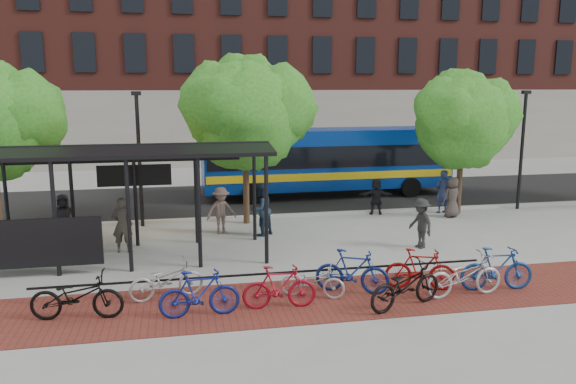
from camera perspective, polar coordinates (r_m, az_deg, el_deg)
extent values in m
plane|color=#9E9E99|center=(19.67, 5.69, -5.03)|extent=(160.00, 160.00, 0.00)
cube|color=black|center=(27.21, 0.87, -0.50)|extent=(160.00, 8.00, 0.01)
cube|color=#B7B7B2|center=(23.39, 2.89, -2.27)|extent=(160.00, 0.25, 0.12)
cube|color=maroon|center=(14.59, 3.73, -10.74)|extent=(24.00, 3.00, 0.01)
cube|color=black|center=(15.16, -1.97, -9.88)|extent=(12.00, 0.05, 0.95)
cube|color=maroon|center=(46.98, 8.67, 16.40)|extent=(55.00, 14.00, 20.00)
cylinder|color=black|center=(20.09, -26.68, -0.98)|extent=(0.12, 0.12, 3.30)
cylinder|color=black|center=(17.04, -22.59, -2.59)|extent=(0.12, 0.12, 3.30)
cylinder|color=black|center=(19.63, -21.06, -0.79)|extent=(0.12, 0.12, 3.30)
cylinder|color=black|center=(16.74, -15.88, -2.39)|extent=(0.12, 0.12, 3.30)
cylinder|color=black|center=(19.38, -15.24, -0.59)|extent=(0.12, 0.12, 3.30)
cylinder|color=black|center=(16.68, -9.02, -2.15)|extent=(0.12, 0.12, 3.30)
cylinder|color=black|center=(19.32, -9.32, -0.38)|extent=(0.12, 0.12, 3.30)
cylinder|color=black|center=(16.86, -2.21, -1.89)|extent=(0.12, 0.12, 3.30)
cylinder|color=black|center=(19.48, -3.43, -0.16)|extent=(0.12, 0.12, 3.30)
cube|color=black|center=(17.38, -25.71, -4.80)|extent=(4.50, 0.08, 1.40)
cube|color=black|center=(17.20, -19.34, 3.84)|extent=(10.60, 1.65, 0.29)
cube|color=black|center=(18.58, -18.74, 4.36)|extent=(10.60, 1.65, 0.29)
cube|color=black|center=(19.31, -18.40, 3.41)|extent=(9.00, 0.10, 0.40)
cube|color=black|center=(19.34, -15.33, 1.65)|extent=(2.40, 0.12, 0.70)
cube|color=#FF7200|center=(19.42, -15.31, 1.68)|extent=(2.20, 0.02, 0.55)
sphere|color=#256D1D|center=(22.32, -25.46, 7.03)|extent=(3.20, 3.20, 3.20)
cylinder|color=#382619|center=(21.94, -4.27, 0.04)|extent=(0.24, 0.24, 2.52)
sphere|color=#256D1D|center=(21.58, -4.38, 7.73)|extent=(4.20, 4.20, 4.20)
sphere|color=#256D1D|center=(21.91, -1.69, 8.59)|extent=(3.36, 3.36, 3.36)
sphere|color=#256D1D|center=(21.19, -6.58, 8.71)|extent=(3.15, 3.15, 3.15)
sphere|color=#256D1D|center=(21.96, -4.27, 9.87)|extent=(2.94, 2.94, 2.94)
cylinder|color=#382619|center=(24.67, 16.98, 0.51)|extent=(0.24, 0.24, 2.27)
sphere|color=#256D1D|center=(24.35, 17.32, 6.67)|extent=(3.80, 3.80, 3.80)
sphere|color=#256D1D|center=(24.97, 19.08, 7.35)|extent=(3.04, 3.04, 3.04)
sphere|color=#256D1D|center=(23.71, 16.09, 7.61)|extent=(2.85, 2.85, 2.85)
sphere|color=#256D1D|center=(24.71, 17.19, 8.59)|extent=(2.66, 2.66, 2.66)
cylinder|color=black|center=(21.95, -14.85, 2.99)|extent=(0.14, 0.14, 5.00)
cube|color=black|center=(21.76, -15.18, 9.65)|extent=(0.35, 0.20, 0.15)
cylinder|color=black|center=(26.26, 22.64, 3.76)|extent=(0.14, 0.14, 5.00)
cube|color=black|center=(26.11, 23.06, 9.31)|extent=(0.35, 0.20, 0.15)
cube|color=navy|center=(27.43, 3.98, 3.43)|extent=(12.09, 2.81, 2.76)
cube|color=black|center=(27.40, 3.99, 3.90)|extent=(11.85, 2.85, 1.00)
cube|color=gold|center=(27.53, 3.96, 2.03)|extent=(11.97, 2.86, 0.35)
cube|color=navy|center=(27.29, 4.02, 6.20)|extent=(11.84, 2.54, 0.18)
cylinder|color=black|center=(25.58, -3.59, -0.17)|extent=(0.97, 0.30, 0.96)
cylinder|color=black|center=(28.12, -4.37, 0.83)|extent=(0.97, 0.30, 0.96)
cylinder|color=black|center=(27.75, 12.37, 0.47)|extent=(0.97, 0.30, 0.96)
cylinder|color=black|center=(30.10, 10.34, 1.34)|extent=(0.97, 0.30, 0.96)
imported|color=black|center=(14.06, -20.67, -9.88)|extent=(2.19, 0.95, 1.12)
imported|color=#979799|center=(14.73, -12.26, -8.70)|extent=(2.01, 1.13, 1.00)
imported|color=navy|center=(13.46, -8.99, -10.17)|extent=(1.91, 0.61, 1.14)
imported|color=maroon|center=(13.78, -0.89, -9.64)|extent=(1.83, 0.61, 1.08)
imported|color=#AAAAAC|center=(14.51, 2.52, -9.02)|extent=(1.76, 1.18, 0.88)
imported|color=navy|center=(14.85, 6.55, -8.01)|extent=(1.99, 1.31, 1.17)
imported|color=black|center=(14.11, 11.83, -9.26)|extent=(2.29, 1.46, 1.14)
imported|color=maroon|center=(15.39, 13.29, -7.65)|extent=(1.93, 1.13, 1.12)
imported|color=#B4B4B7|center=(15.21, 17.46, -8.08)|extent=(2.19, 0.92, 1.12)
imported|color=navy|center=(15.91, 20.44, -7.32)|extent=(2.02, 0.78, 1.18)
imported|color=black|center=(20.69, -21.83, -2.53)|extent=(0.90, 0.65, 1.71)
imported|color=#3F3932|center=(18.92, -16.49, -3.24)|extent=(0.69, 0.48, 1.81)
imported|color=#1B2C3F|center=(20.18, -2.77, -1.78)|extent=(1.18, 1.12, 1.91)
imported|color=brown|center=(20.56, -6.81, -1.89)|extent=(1.22, 0.87, 1.72)
imported|color=black|center=(23.78, 8.94, -0.45)|extent=(1.47, 0.72, 1.52)
imported|color=#3E3531|center=(23.92, 16.34, -0.51)|extent=(0.91, 0.70, 1.67)
imported|color=#212B4E|center=(24.60, 15.40, 0.04)|extent=(0.77, 0.61, 1.83)
imported|color=black|center=(19.16, 13.32, -3.11)|extent=(0.85, 1.20, 1.68)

